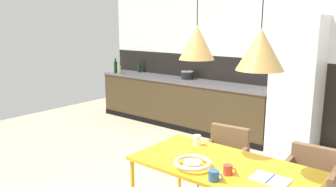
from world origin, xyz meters
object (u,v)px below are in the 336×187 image
at_px(pendant_lamp_over_table_near, 197,43).
at_px(armchair_head_of_table, 311,173).
at_px(dining_table, 222,169).
at_px(bottle_spice_small, 119,69).
at_px(open_book, 270,179).
at_px(cooking_pot, 187,75).
at_px(pendant_lamp_over_table_far, 260,50).
at_px(mug_short_terracotta, 214,176).
at_px(armchair_corner_seat, 225,152).
at_px(bottle_vinegar_dark, 116,67).
at_px(fruit_bowl, 193,163).
at_px(bottle_oil_tall, 139,67).
at_px(mug_dark_espresso, 228,170).
at_px(refrigerator_column, 296,86).
at_px(mug_glass_clear, 197,140).

bearing_deg(pendant_lamp_over_table_near, armchair_head_of_table, 46.30).
height_order(dining_table, bottle_spice_small, bottle_spice_small).
distance_m(open_book, cooking_pot, 3.96).
bearing_deg(dining_table, pendant_lamp_over_table_far, -8.73).
height_order(dining_table, mug_short_terracotta, mug_short_terracotta).
height_order(armchair_head_of_table, mug_short_terracotta, mug_short_terracotta).
xyz_separation_m(armchair_head_of_table, armchair_corner_seat, (-0.92, -0.09, 0.02)).
relative_size(armchair_head_of_table, pendant_lamp_over_table_far, 0.67).
relative_size(dining_table, armchair_corner_seat, 1.97).
bearing_deg(pendant_lamp_over_table_near, bottle_vinegar_dark, 146.86).
xyz_separation_m(fruit_bowl, pendant_lamp_over_table_far, (0.47, 0.17, 0.97)).
height_order(dining_table, open_book, open_book).
bearing_deg(armchair_head_of_table, bottle_vinegar_dark, -22.13).
distance_m(dining_table, bottle_oil_tall, 4.71).
height_order(armchair_corner_seat, mug_dark_espresso, mug_dark_espresso).
relative_size(armchair_head_of_table, open_book, 2.57).
height_order(armchair_head_of_table, mug_dark_espresso, mug_dark_espresso).
height_order(refrigerator_column, mug_dark_espresso, refrigerator_column).
bearing_deg(fruit_bowl, pendant_lamp_over_table_near, 120.27).
bearing_deg(pendant_lamp_over_table_near, pendant_lamp_over_table_far, -7.51).
bearing_deg(mug_glass_clear, open_book, -17.93).
bearing_deg(cooking_pot, dining_table, -49.56).
xyz_separation_m(bottle_oil_tall, pendant_lamp_over_table_near, (3.41, -2.83, 0.77)).
bearing_deg(armchair_corner_seat, bottle_oil_tall, -37.35).
height_order(bottle_spice_small, pendant_lamp_over_table_far, pendant_lamp_over_table_far).
bearing_deg(bottle_oil_tall, open_book, -34.80).
bearing_deg(armchair_head_of_table, cooking_pot, -36.11).
bearing_deg(refrigerator_column, mug_short_terracotta, -83.09).
bearing_deg(mug_glass_clear, bottle_vinegar_dark, 148.42).
xyz_separation_m(armchair_head_of_table, bottle_oil_tall, (-4.23, 1.98, 0.53)).
height_order(refrigerator_column, armchair_corner_seat, refrigerator_column).
distance_m(armchair_corner_seat, mug_short_terracotta, 1.27).
height_order(bottle_vinegar_dark, pendant_lamp_over_table_far, pendant_lamp_over_table_far).
relative_size(open_book, pendant_lamp_over_table_far, 0.26).
bearing_deg(mug_short_terracotta, fruit_bowl, 159.50).
bearing_deg(cooking_pot, pendant_lamp_over_table_far, -46.51).
height_order(refrigerator_column, fruit_bowl, refrigerator_column).
distance_m(fruit_bowl, mug_short_terracotta, 0.29).
bearing_deg(pendant_lamp_over_table_near, fruit_bowl, -59.73).
xyz_separation_m(cooking_pot, bottle_spice_small, (-1.53, -0.35, 0.03)).
relative_size(mug_glass_clear, pendant_lamp_over_table_near, 0.12).
distance_m(dining_table, bottle_spice_small, 4.58).
height_order(mug_glass_clear, pendant_lamp_over_table_near, pendant_lamp_over_table_near).
bearing_deg(mug_short_terracotta, dining_table, 108.71).
xyz_separation_m(mug_dark_espresso, bottle_oil_tall, (-3.86, 3.02, 0.23)).
distance_m(cooking_pot, bottle_oil_tall, 1.37).
relative_size(fruit_bowl, bottle_vinegar_dark, 1.02).
relative_size(fruit_bowl, pendant_lamp_over_table_near, 0.30).
bearing_deg(armchair_head_of_table, mug_glass_clear, 31.39).
bearing_deg(mug_short_terracotta, cooking_pot, 128.62).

